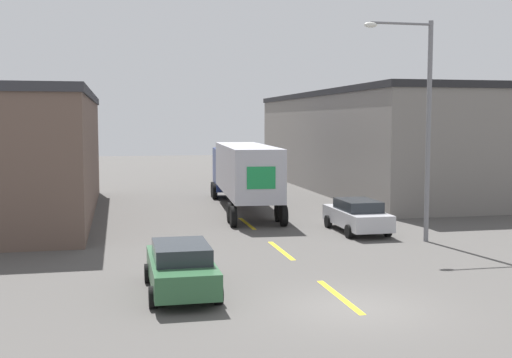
# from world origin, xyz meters

# --- Properties ---
(ground_plane) EXTENTS (160.00, 160.00, 0.00)m
(ground_plane) POSITION_xyz_m (0.00, 0.00, 0.00)
(ground_plane) COLOR #4C4947
(road_centerline) EXTENTS (0.20, 17.31, 0.01)m
(road_centerline) POSITION_xyz_m (0.00, 8.02, 0.00)
(road_centerline) COLOR yellow
(road_centerline) RESTS_ON ground_plane
(warehouse_right) EXTENTS (9.98, 29.38, 7.23)m
(warehouse_right) POSITION_xyz_m (12.44, 29.28, 3.62)
(warehouse_right) COLOR slate
(warehouse_right) RESTS_ON ground_plane
(semi_truck) EXTENTS (3.67, 14.66, 3.75)m
(semi_truck) POSITION_xyz_m (0.81, 20.19, 2.27)
(semi_truck) COLOR navy
(semi_truck) RESTS_ON ground_plane
(parked_car_right_mid) EXTENTS (2.02, 4.57, 1.50)m
(parked_car_right_mid) POSITION_xyz_m (4.46, 11.37, 0.78)
(parked_car_right_mid) COLOR #B2B2B7
(parked_car_right_mid) RESTS_ON ground_plane
(parked_car_left_near) EXTENTS (2.02, 4.57, 1.50)m
(parked_car_left_near) POSITION_xyz_m (-4.46, 2.57, 0.78)
(parked_car_left_near) COLOR #2D5B38
(parked_car_left_near) RESTS_ON ground_plane
(street_lamp) EXTENTS (3.03, 0.32, 9.20)m
(street_lamp) POSITION_xyz_m (6.16, 8.61, 5.31)
(street_lamp) COLOR slate
(street_lamp) RESTS_ON ground_plane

